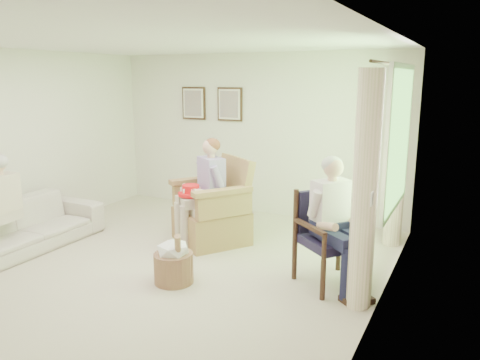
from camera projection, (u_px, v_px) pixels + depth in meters
The scene contains 17 objects.
floor at pixel (156, 269), 5.51m from camera, with size 5.50×5.50×0.00m, color beige.
back_wall at pixel (255, 135), 7.63m from camera, with size 5.00×0.04×2.60m, color silver.
left_wall at pixel (2, 146), 6.34m from camera, with size 0.04×5.50×2.60m, color silver.
right_wall at pixel (380, 183), 4.13m from camera, with size 0.04×5.50×2.60m, color silver.
ceiling at pixel (146, 40), 4.95m from camera, with size 5.00×5.50×0.02m, color white.
window at pixel (399, 136), 5.13m from camera, with size 0.13×2.50×1.63m.
curtain_left at pixel (365, 192), 4.43m from camera, with size 0.34×0.34×2.30m, color #FDE6C6.
curtain_right at pixel (397, 160), 6.14m from camera, with size 0.34×0.34×2.30m, color #FDE6C6.
framed_print_left at pixel (194, 103), 8.00m from camera, with size 0.45×0.05×0.55m.
framed_print_right at pixel (230, 104), 7.69m from camera, with size 0.45×0.05×0.55m.
wicker_armchair at pixel (213, 215), 6.41m from camera, with size 0.90×0.90×1.15m.
wood_armchair at pixel (335, 234), 5.09m from camera, with size 0.65×0.61×1.00m.
sofa at pixel (21, 227), 6.08m from camera, with size 0.85×2.17×0.63m, color beige.
person_wicker at pixel (206, 184), 6.18m from camera, with size 0.40×0.63×1.41m.
person_dark at pixel (332, 214), 4.89m from camera, with size 0.40×0.62×1.38m.
red_hat at pixel (191, 191), 6.13m from camera, with size 0.33×0.33×0.14m.
hatbox at pixel (174, 261), 5.11m from camera, with size 0.52×0.52×0.63m.
Camera 1 is at (3.22, -4.15, 2.22)m, focal length 35.00 mm.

